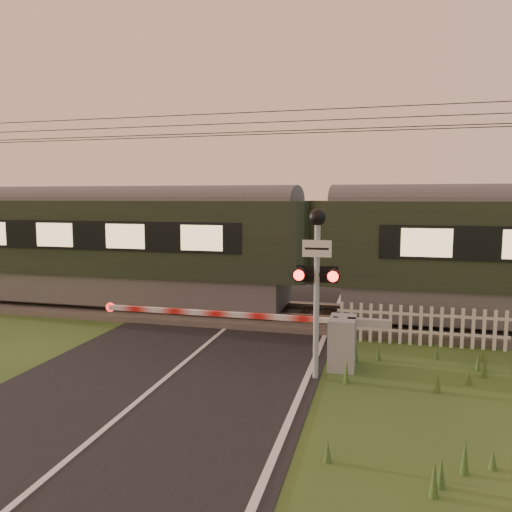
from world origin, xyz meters
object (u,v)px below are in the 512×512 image
(boom_gate, at_px, (328,339))
(picket_fence, at_px, (421,326))
(train, at_px, (314,249))
(crossing_signal, at_px, (317,263))

(boom_gate, xyz_separation_m, picket_fence, (2.04, 2.10, -0.12))
(train, bearing_deg, picket_fence, -33.21)
(boom_gate, height_order, picket_fence, boom_gate)
(train, height_order, picket_fence, train)
(boom_gate, height_order, crossing_signal, crossing_signal)
(picket_fence, bearing_deg, boom_gate, -134.12)
(boom_gate, bearing_deg, picket_fence, 45.88)
(boom_gate, distance_m, crossing_signal, 1.91)
(train, height_order, boom_gate, train)
(train, relative_size, boom_gate, 5.96)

